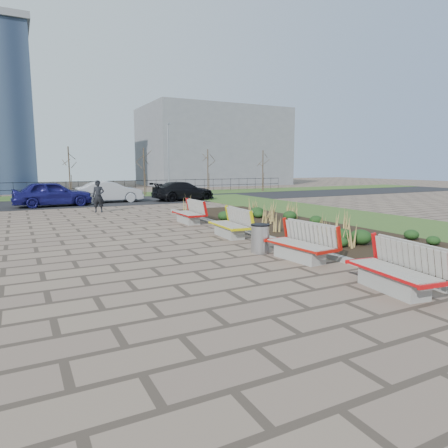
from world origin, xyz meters
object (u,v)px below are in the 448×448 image
bench_d (188,212)px  bench_c (229,223)px  litter_bin (260,239)px  car_black (183,191)px  bench_b (299,242)px  bench_a (393,268)px  car_silver (110,192)px  lamp_east (168,160)px  pedestrian (98,196)px  car_blue (53,194)px

bench_d → bench_c: bearing=-89.3°
litter_bin → car_black: car_black is taller
bench_b → car_black: bearing=72.5°
bench_a → bench_b: size_ratio=1.00×
car_silver → lamp_east: 7.99m
pedestrian → lamp_east: bearing=71.6°
car_blue → lamp_east: 11.63m
car_blue → pedestrian: bearing=-159.7°
pedestrian → lamp_east: (7.78, 10.41, 2.15)m
bench_a → bench_c: bearing=97.2°
bench_d → car_black: (4.16, 11.04, 0.20)m
bench_c → car_blue: 15.35m
bench_b → car_silver: 19.84m
bench_d → car_blue: 11.70m
litter_bin → car_silver: 18.53m
bench_a → pedestrian: bearing=106.4°
bench_d → lamp_east: (5.00, 16.59, 2.54)m
pedestrian → bench_d: bearing=-47.4°
bench_c → bench_d: (0.00, 3.91, 0.00)m
bench_d → litter_bin: bearing=-93.0°
bench_d → bench_a: bearing=-89.3°
bench_c → pedestrian: pedestrian is taller
bench_d → car_black: bearing=70.0°
bench_b → bench_d: same height
bench_d → car_black: 11.80m
litter_bin → lamp_east: 24.03m
bench_b → lamp_east: lamp_east is taller
car_silver → bench_c: bearing=-176.2°
bench_a → bench_b: (0.00, 3.07, 0.00)m
bench_b → bench_c: (0.00, 4.06, 0.00)m
bench_b → car_black: (4.16, 19.02, 0.20)m
bench_a → pedestrian: size_ratio=1.18×
bench_b → bench_c: same height
bench_d → car_black: size_ratio=0.45×
bench_a → bench_b: same height
car_black → bench_b: bearing=162.0°
bench_d → car_blue: (-4.77, 10.67, 0.32)m
bench_a → litter_bin: size_ratio=2.51×
bench_b → car_black: 19.47m
bench_b → lamp_east: 25.20m
bench_c → car_black: 15.52m
bench_a → lamp_east: 28.20m
car_black → bench_a: bearing=163.6°
litter_bin → pedestrian: (-2.35, 12.85, 0.47)m
bench_b → car_blue: size_ratio=0.45×
bench_a → bench_d: size_ratio=1.00×
bench_c → car_silver: size_ratio=0.47×
litter_bin → lamp_east: bearing=76.9°
litter_bin → lamp_east: size_ratio=0.14×
car_blue → car_black: (8.93, 0.36, -0.12)m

